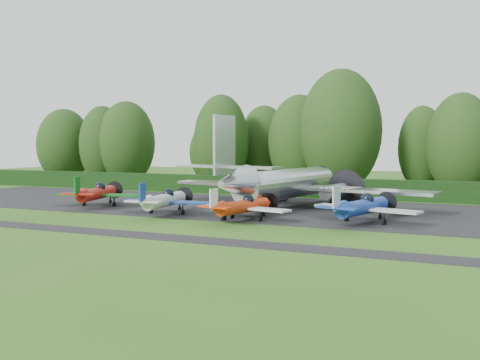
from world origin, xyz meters
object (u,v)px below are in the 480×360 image
at_px(transport_plane, 286,183).
at_px(light_plane_red, 97,193).
at_px(light_plane_orange, 244,206).
at_px(light_plane_blue, 363,207).
at_px(light_plane_white, 165,200).

height_order(transport_plane, light_plane_red, transport_plane).
xyz_separation_m(light_plane_orange, light_plane_blue, (8.07, 1.95, 0.13)).
distance_m(transport_plane, light_plane_white, 10.57).
relative_size(transport_plane, light_plane_red, 3.04).
xyz_separation_m(light_plane_white, light_plane_blue, (14.93, 1.41, 0.04)).
height_order(light_plane_orange, light_plane_blue, light_plane_blue).
height_order(light_plane_red, light_plane_orange, light_plane_red).
bearing_deg(light_plane_red, transport_plane, 33.80).
height_order(transport_plane, light_plane_blue, transport_plane).
distance_m(transport_plane, light_plane_red, 16.43).
height_order(light_plane_white, light_plane_blue, light_plane_blue).
bearing_deg(light_plane_blue, transport_plane, 125.45).
distance_m(transport_plane, light_plane_blue, 9.93).
relative_size(light_plane_red, light_plane_orange, 1.13).
xyz_separation_m(transport_plane, light_plane_orange, (-0.38, -8.16, -1.10)).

